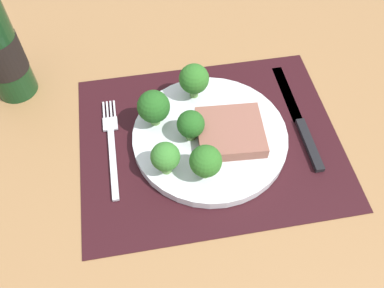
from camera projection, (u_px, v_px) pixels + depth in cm
name	position (u px, v px, depth cm)	size (l,w,h in cm)	color
ground_plane	(209.00, 146.00, 67.67)	(140.00, 110.00, 3.00)	#996D42
placemat	(210.00, 140.00, 66.32)	(41.55, 33.23, 0.30)	black
plate	(210.00, 137.00, 65.54)	(24.69, 24.69, 1.60)	silver
steak	(230.00, 132.00, 63.84)	(10.20, 9.51, 2.01)	#8C5647
broccoli_near_steak	(191.00, 124.00, 62.11)	(4.30, 4.30, 5.36)	#5B8942
broccoli_back_left	(154.00, 107.00, 63.19)	(5.15, 5.15, 6.43)	#6B994C
broccoli_front_edge	(165.00, 157.00, 58.20)	(4.29, 4.29, 5.78)	#5B8942
broccoli_near_fork	(206.00, 161.00, 57.52)	(4.69, 4.69, 6.13)	#5B8942
broccoli_center	(194.00, 79.00, 66.39)	(4.95, 4.95, 6.44)	#5B8942
fork	(112.00, 145.00, 65.26)	(2.40, 19.20, 0.50)	silver
knife	(300.00, 123.00, 67.77)	(1.80, 23.00, 0.80)	black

